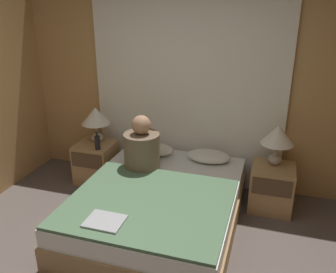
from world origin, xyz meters
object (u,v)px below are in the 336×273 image
Objects in this scene: nightstand_right at (271,187)px; lamp_right at (278,137)px; lamp_left at (96,118)px; person_left_in_bed at (142,148)px; pillow_right at (208,156)px; pillow_left at (153,149)px; laptop_on_bed at (105,221)px; bed at (159,207)px; nightstand_left at (96,162)px; beer_bottle_on_left_stand at (97,142)px.

lamp_right reaches higher than nightstand_right.
person_left_in_bed reaches higher than lamp_left.
person_left_in_bed is at bearing -149.62° from pillow_right.
lamp_left is at bearing -178.41° from pillow_left.
pillow_right is (1.43, 0.02, -0.34)m from lamp_left.
person_left_in_bed reaches higher than laptop_on_bed.
lamp_right is (2.17, 0.00, 0.00)m from lamp_left.
pillow_left reaches higher than bed.
person_left_in_bed reaches higher than nightstand_left.
beer_bottle_on_left_stand is at bearing -176.18° from nightstand_right.
nightstand_left is at bearing -176.05° from pillow_right.
nightstand_right is at bearing -2.06° from lamp_left.
beer_bottle_on_left_stand is at bearing 150.65° from bed.
beer_bottle_on_left_stand reaches higher than bed.
pillow_right is 0.82× the size of person_left_in_bed.
nightstand_left is 2.25m from lamp_right.
pillow_left is at bearing 113.72° from bed.
lamp_left is 0.89× the size of pillow_right.
bed is at bearing -66.28° from pillow_left.
pillow_left is at bearing 180.00° from pillow_right.
nightstand_right is at bearing -7.57° from pillow_right.
person_left_in_bed is (0.01, -0.39, 0.18)m from pillow_left.
nightstand_left is at bearing -177.94° from lamp_right.
nightstand_left is 1.00× the size of nightstand_right.
laptop_on_bed is at bearing -60.11° from beer_bottle_on_left_stand.
nightstand_left is 1.12× the size of lamp_right.
lamp_right is at bearing 14.79° from person_left_in_bed.
nightstand_right is 1.51m from person_left_in_bed.
person_left_in_bed is 0.66m from beer_bottle_on_left_stand.
person_left_in_bed reaches higher than pillow_right.
person_left_in_bed reaches higher than lamp_right.
beer_bottle_on_left_stand is (-2.05, -0.22, -0.23)m from lamp_right.
lamp_right reaches higher than beer_bottle_on_left_stand.
pillow_right reaches higher than nightstand_left.
pillow_left is (-0.34, 0.78, 0.28)m from bed.
bed is 3.88× the size of pillow_right.
nightstand_left is 1.59× the size of laptop_on_bed.
bed is 1.46m from lamp_left.
pillow_right is at bearing 10.21° from beer_bottle_on_left_stand.
laptop_on_bed is (-1.33, -1.40, 0.22)m from nightstand_right.
pillow_left is at bearing 179.17° from lamp_right.
lamp_left is (-1.09, 0.76, 0.62)m from bed.
pillow_left is 0.68m from pillow_right.
pillow_left is 1.00× the size of pillow_right.
pillow_left reaches higher than nightstand_left.
beer_bottle_on_left_stand is (-2.05, -0.14, 0.34)m from nightstand_right.
nightstand_right is at bearing 3.82° from beer_bottle_on_left_stand.
lamp_left and lamp_right have the same top height.
nightstand_left and nightstand_right have the same top height.
laptop_on_bed is at bearing -60.27° from lamp_left.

